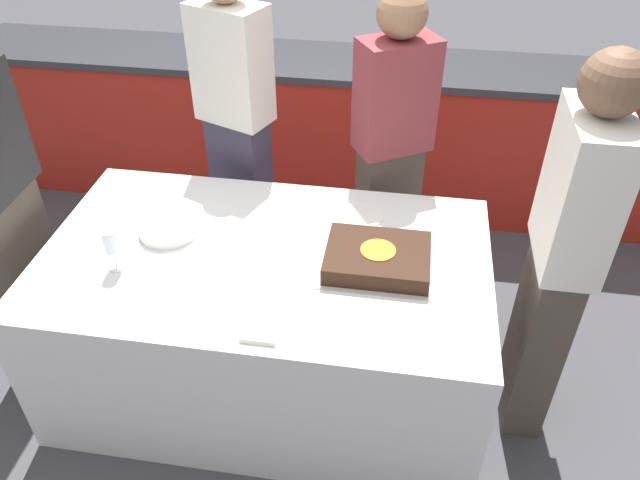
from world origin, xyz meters
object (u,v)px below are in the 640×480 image
object	(u,v)px
person_seated_right	(561,258)
person_standing_back	(237,131)
cake	(378,258)
wine_glass	(111,242)
plate_stack	(168,228)
person_cutting_cake	(391,149)

from	to	relation	value
person_seated_right	person_standing_back	world-z (taller)	person_standing_back
cake	wine_glass	xyz separation A→B (m)	(-1.00, -0.17, 0.09)
wine_glass	person_standing_back	world-z (taller)	person_standing_back
cake	person_standing_back	xyz separation A→B (m)	(-0.75, 0.74, 0.10)
plate_stack	person_standing_back	world-z (taller)	person_standing_back
cake	plate_stack	world-z (taller)	cake
wine_glass	person_cutting_cake	bearing A→B (deg)	42.51
wine_glass	person_cutting_cake	size ratio (longest dim) A/B	0.11
cake	person_standing_back	distance (m)	1.06
person_cutting_cake	wine_glass	bearing A→B (deg)	11.33
person_cutting_cake	person_standing_back	xyz separation A→B (m)	(-0.75, -0.00, 0.03)
plate_stack	wine_glass	world-z (taller)	wine_glass
cake	wine_glass	size ratio (longest dim) A/B	2.42
wine_glass	person_seated_right	xyz separation A→B (m)	(1.67, 0.17, -0.00)
person_seated_right	person_cutting_cake	bearing A→B (deg)	-138.21
plate_stack	person_standing_back	bearing A→B (deg)	79.36
cake	person_cutting_cake	distance (m)	0.75
plate_stack	person_standing_back	size ratio (longest dim) A/B	0.14
cake	person_seated_right	world-z (taller)	person_seated_right
cake	plate_stack	size ratio (longest dim) A/B	1.85
cake	plate_stack	bearing A→B (deg)	175.18
plate_stack	cake	bearing A→B (deg)	-4.82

